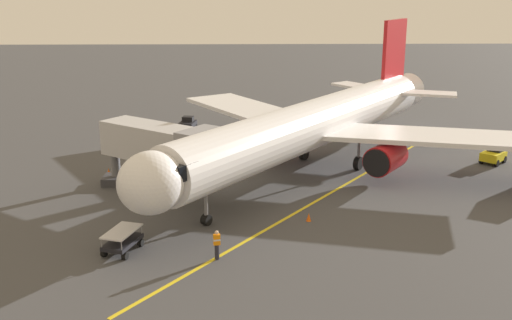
{
  "coord_description": "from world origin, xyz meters",
  "views": [
    {
      "loc": [
        6.69,
        47.41,
        14.73
      ],
      "look_at": [
        5.78,
        7.03,
        3.0
      ],
      "focal_mm": 42.51,
      "sensor_mm": 36.0,
      "label": 1
    }
  ],
  "objects_px": {
    "airplane": "(316,124)",
    "safety_cone_nose_left": "(309,217)",
    "baggage_cart_rear_apron": "(122,241)",
    "ground_crew_wing_walker": "(185,158)",
    "safety_cone_nose_right": "(109,171)",
    "tug_starboard_side": "(188,124)",
    "ground_crew_marshaller": "(217,244)",
    "jet_bridge": "(169,147)",
    "tug_near_nose": "(494,155)"
  },
  "relations": [
    {
      "from": "jet_bridge",
      "to": "tug_near_nose",
      "type": "relative_size",
      "value": 3.83
    },
    {
      "from": "tug_starboard_side",
      "to": "safety_cone_nose_right",
      "type": "height_order",
      "value": "tug_starboard_side"
    },
    {
      "from": "tug_starboard_side",
      "to": "safety_cone_nose_left",
      "type": "bearing_deg",
      "value": 111.54
    },
    {
      "from": "safety_cone_nose_left",
      "to": "safety_cone_nose_right",
      "type": "bearing_deg",
      "value": -34.38
    },
    {
      "from": "ground_crew_wing_walker",
      "to": "safety_cone_nose_left",
      "type": "height_order",
      "value": "ground_crew_wing_walker"
    },
    {
      "from": "airplane",
      "to": "tug_starboard_side",
      "type": "xyz_separation_m",
      "value": [
        11.56,
        -14.67,
        -3.3
      ]
    },
    {
      "from": "ground_crew_marshaller",
      "to": "ground_crew_wing_walker",
      "type": "height_order",
      "value": "same"
    },
    {
      "from": "ground_crew_wing_walker",
      "to": "tug_starboard_side",
      "type": "relative_size",
      "value": 0.68
    },
    {
      "from": "jet_bridge",
      "to": "ground_crew_wing_walker",
      "type": "bearing_deg",
      "value": -93.0
    },
    {
      "from": "tug_starboard_side",
      "to": "baggage_cart_rear_apron",
      "type": "relative_size",
      "value": 0.87
    },
    {
      "from": "safety_cone_nose_right",
      "to": "ground_crew_wing_walker",
      "type": "bearing_deg",
      "value": -164.16
    },
    {
      "from": "ground_crew_wing_walker",
      "to": "baggage_cart_rear_apron",
      "type": "height_order",
      "value": "ground_crew_wing_walker"
    },
    {
      "from": "jet_bridge",
      "to": "ground_crew_wing_walker",
      "type": "height_order",
      "value": "jet_bridge"
    },
    {
      "from": "jet_bridge",
      "to": "tug_starboard_side",
      "type": "xyz_separation_m",
      "value": [
        0.55,
        -20.58,
        -3.06
      ]
    },
    {
      "from": "ground_crew_marshaller",
      "to": "safety_cone_nose_left",
      "type": "relative_size",
      "value": 3.11
    },
    {
      "from": "jet_bridge",
      "to": "tug_near_nose",
      "type": "xyz_separation_m",
      "value": [
        -26.63,
        -8.17,
        -3.06
      ]
    },
    {
      "from": "jet_bridge",
      "to": "ground_crew_marshaller",
      "type": "bearing_deg",
      "value": 109.98
    },
    {
      "from": "tug_near_nose",
      "to": "tug_starboard_side",
      "type": "distance_m",
      "value": 29.88
    },
    {
      "from": "jet_bridge",
      "to": "tug_starboard_side",
      "type": "distance_m",
      "value": 20.81
    },
    {
      "from": "airplane",
      "to": "safety_cone_nose_left",
      "type": "xyz_separation_m",
      "value": [
        1.58,
        10.6,
        -3.73
      ]
    },
    {
      "from": "ground_crew_marshaller",
      "to": "safety_cone_nose_left",
      "type": "distance_m",
      "value": 7.97
    },
    {
      "from": "airplane",
      "to": "jet_bridge",
      "type": "bearing_deg",
      "value": 28.22
    },
    {
      "from": "jet_bridge",
      "to": "safety_cone_nose_left",
      "type": "bearing_deg",
      "value": 153.53
    },
    {
      "from": "airplane",
      "to": "tug_starboard_side",
      "type": "height_order",
      "value": "airplane"
    },
    {
      "from": "baggage_cart_rear_apron",
      "to": "safety_cone_nose_left",
      "type": "relative_size",
      "value": 5.28
    },
    {
      "from": "tug_starboard_side",
      "to": "baggage_cart_rear_apron",
      "type": "height_order",
      "value": "tug_starboard_side"
    },
    {
      "from": "baggage_cart_rear_apron",
      "to": "tug_near_nose",
      "type": "bearing_deg",
      "value": -148.76
    },
    {
      "from": "baggage_cart_rear_apron",
      "to": "safety_cone_nose_left",
      "type": "distance_m",
      "value": 11.98
    },
    {
      "from": "airplane",
      "to": "jet_bridge",
      "type": "relative_size",
      "value": 3.37
    },
    {
      "from": "safety_cone_nose_left",
      "to": "safety_cone_nose_right",
      "type": "xyz_separation_m",
      "value": [
        15.03,
        -10.28,
        0.0
      ]
    },
    {
      "from": "jet_bridge",
      "to": "ground_crew_wing_walker",
      "type": "distance_m",
      "value": 7.85
    },
    {
      "from": "tug_near_nose",
      "to": "ground_crew_marshaller",
      "type": "bearing_deg",
      "value": 38.75
    },
    {
      "from": "ground_crew_marshaller",
      "to": "ground_crew_wing_walker",
      "type": "distance_m",
      "value": 17.82
    },
    {
      "from": "airplane",
      "to": "tug_near_nose",
      "type": "relative_size",
      "value": 12.91
    },
    {
      "from": "tug_near_nose",
      "to": "safety_cone_nose_right",
      "type": "height_order",
      "value": "tug_near_nose"
    },
    {
      "from": "ground_crew_wing_walker",
      "to": "safety_cone_nose_left",
      "type": "distance_m",
      "value": 15.02
    },
    {
      "from": "tug_near_nose",
      "to": "safety_cone_nose_right",
      "type": "xyz_separation_m",
      "value": [
        32.24,
        2.58,
        -0.43
      ]
    },
    {
      "from": "safety_cone_nose_left",
      "to": "safety_cone_nose_right",
      "type": "height_order",
      "value": "same"
    },
    {
      "from": "ground_crew_wing_walker",
      "to": "airplane",
      "type": "bearing_deg",
      "value": 172.58
    },
    {
      "from": "airplane",
      "to": "jet_bridge",
      "type": "height_order",
      "value": "airplane"
    },
    {
      "from": "ground_crew_wing_walker",
      "to": "safety_cone_nose_left",
      "type": "relative_size",
      "value": 3.11
    },
    {
      "from": "airplane",
      "to": "safety_cone_nose_left",
      "type": "height_order",
      "value": "airplane"
    },
    {
      "from": "ground_crew_wing_walker",
      "to": "safety_cone_nose_right",
      "type": "xyz_separation_m",
      "value": [
        5.99,
        1.7,
        -0.61
      ]
    },
    {
      "from": "jet_bridge",
      "to": "tug_starboard_side",
      "type": "relative_size",
      "value": 4.08
    },
    {
      "from": "ground_crew_marshaller",
      "to": "safety_cone_nose_left",
      "type": "xyz_separation_m",
      "value": [
        -5.71,
        -5.53,
        -0.61
      ]
    },
    {
      "from": "ground_crew_wing_walker",
      "to": "baggage_cart_rear_apron",
      "type": "relative_size",
      "value": 0.59
    },
    {
      "from": "baggage_cart_rear_apron",
      "to": "safety_cone_nose_right",
      "type": "distance_m",
      "value": 15.14
    },
    {
      "from": "airplane",
      "to": "baggage_cart_rear_apron",
      "type": "bearing_deg",
      "value": 49.54
    },
    {
      "from": "ground_crew_wing_walker",
      "to": "tug_starboard_side",
      "type": "distance_m",
      "value": 13.32
    },
    {
      "from": "safety_cone_nose_right",
      "to": "airplane",
      "type": "bearing_deg",
      "value": -178.91
    }
  ]
}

